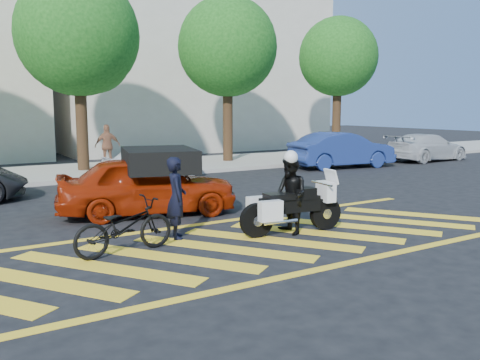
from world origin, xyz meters
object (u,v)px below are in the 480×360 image
officer_moto (290,196)px  parked_right (342,150)px  red_convertible (148,185)px  parked_mid_right (152,162)px  police_motorcycle (291,207)px  bicycle (124,226)px  officer_bike (176,198)px  parked_far_right (427,147)px

officer_moto → parked_right: 11.86m
red_convertible → parked_right: (10.57, 4.69, 0.04)m
officer_moto → parked_mid_right: officer_moto is taller
police_motorcycle → parked_right: 11.85m
red_convertible → bicycle: bearing=165.0°
red_convertible → parked_mid_right: bearing=-9.4°
bicycle → parked_mid_right: 9.48m
officer_bike → police_motorcycle: 2.33m
parked_right → parked_far_right: bearing=-83.9°
parked_mid_right → officer_bike: bearing=161.0°
officer_bike → parked_right: bearing=-40.0°
parked_mid_right → parked_right: size_ratio=0.77×
police_motorcycle → parked_mid_right: (0.60, 8.98, 0.05)m
police_motorcycle → parked_far_right: size_ratio=0.52×
bicycle → parked_right: parked_right is taller
officer_bike → parked_far_right: (16.30, 7.03, -0.16)m
red_convertible → parked_right: size_ratio=0.92×
officer_bike → parked_far_right: size_ratio=0.36×
parked_far_right → officer_bike: bearing=111.2°
parked_right → officer_moto: bearing=139.0°
parked_mid_right → parked_far_right: (13.56, -1.08, 0.05)m
police_motorcycle → parked_right: bearing=49.0°
officer_bike → officer_moto: officer_bike is taller
parked_far_right → parked_mid_right: bearing=83.3°
bicycle → police_motorcycle: bearing=-104.6°
officer_moto → parked_right: bearing=139.0°
officer_moto → red_convertible: (-1.79, 3.29, -0.07)m
police_motorcycle → red_convertible: red_convertible is taller
parked_right → bicycle: bearing=128.8°
red_convertible → parked_mid_right: size_ratio=1.19×
parked_mid_right → parked_far_right: size_ratio=0.79×
officer_bike → bicycle: officer_bike is taller
parked_mid_right → officer_moto: bearing=175.8°
bicycle → red_convertible: bearing=-36.6°
officer_bike → police_motorcycle: officer_bike is taller
officer_moto → police_motorcycle: bearing=112.2°
bicycle → parked_right: (12.14, 7.59, 0.26)m
red_convertible → parked_mid_right: 6.19m
officer_bike → bicycle: size_ratio=0.86×
bicycle → officer_moto: officer_moto is taller
officer_moto → parked_far_right: size_ratio=0.35×
officer_bike → parked_far_right: 17.76m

